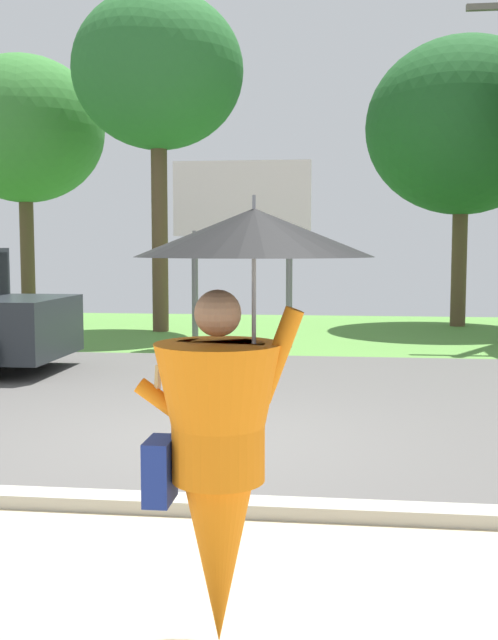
% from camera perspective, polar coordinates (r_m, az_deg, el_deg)
% --- Properties ---
extents(ground_plane, '(40.00, 22.00, 0.20)m').
position_cam_1_polar(ground_plane, '(10.49, -1.08, -5.22)').
color(ground_plane, '#565451').
extents(monk_pedestrian, '(1.12, 1.10, 2.13)m').
position_cam_1_polar(monk_pedestrian, '(3.60, -1.59, -6.63)').
color(monk_pedestrian, orange).
rests_on(monk_pedestrian, ground_plane).
extents(roadside_billboard, '(2.60, 0.12, 3.50)m').
position_cam_1_polar(roadside_billboard, '(14.50, -0.55, 8.04)').
color(roadside_billboard, slate).
rests_on(roadside_billboard, ground_plane).
extents(tree_left_far, '(3.75, 3.75, 7.45)m').
position_cam_1_polar(tree_left_far, '(17.74, -6.79, 17.81)').
color(tree_left_far, brown).
rests_on(tree_left_far, ground_plane).
extents(tree_center_back, '(4.53, 4.53, 6.78)m').
position_cam_1_polar(tree_center_back, '(19.21, 15.61, 13.66)').
color(tree_center_back, brown).
rests_on(tree_center_back, ground_plane).
extents(tree_right_mid, '(4.07, 4.07, 6.73)m').
position_cam_1_polar(tree_right_mid, '(20.88, -16.40, 13.39)').
color(tree_right_mid, brown).
rests_on(tree_right_mid, ground_plane).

